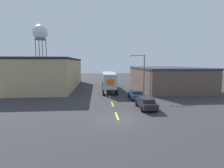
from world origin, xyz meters
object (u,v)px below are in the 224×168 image
(semi_truck, at_px, (109,79))
(parked_car_right_near, at_px, (146,103))
(water_tower, at_px, (40,33))
(parked_car_right_mid, at_px, (136,94))
(street_lamp, at_px, (142,71))

(semi_truck, xyz_separation_m, parked_car_right_near, (3.69, -15.68, -1.51))
(parked_car_right_near, distance_m, water_tower, 63.15)
(parked_car_right_near, bearing_deg, parked_car_right_mid, 90.00)
(semi_truck, distance_m, street_lamp, 8.49)
(parked_car_right_mid, distance_m, parked_car_right_near, 5.95)
(water_tower, bearing_deg, parked_car_right_near, -61.62)
(semi_truck, xyz_separation_m, parked_car_right_mid, (3.69, -9.74, -1.51))
(water_tower, bearing_deg, parked_car_right_mid, -58.71)
(semi_truck, bearing_deg, parked_car_right_mid, -67.73)
(semi_truck, bearing_deg, parked_car_right_near, -75.25)
(parked_car_right_mid, relative_size, parked_car_right_near, 1.00)
(parked_car_right_near, xyz_separation_m, water_tower, (-28.92, 53.54, 16.89))
(parked_car_right_near, height_order, street_lamp, street_lamp)
(water_tower, height_order, street_lamp, water_tower)
(semi_truck, relative_size, water_tower, 0.68)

